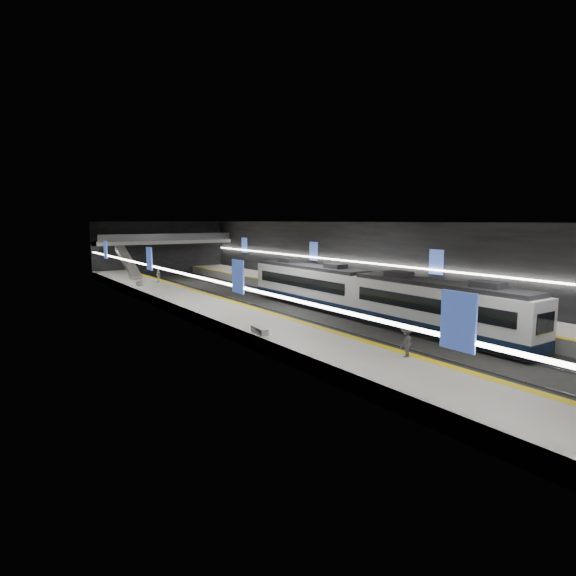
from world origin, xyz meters
TOP-DOWN VIEW (x-y plane):
  - ground at (0.00, 0.00)m, footprint 70.00×70.00m
  - ceiling at (0.00, 0.00)m, footprint 20.00×70.00m
  - wall_left at (-10.00, 0.00)m, footprint 0.04×70.00m
  - wall_right at (10.00, 0.00)m, footprint 0.04×70.00m
  - wall_back at (0.00, 35.00)m, footprint 20.00×0.04m
  - platform_left at (-7.50, 0.00)m, footprint 5.00×70.00m
  - tile_surface_left at (-7.50, 0.00)m, footprint 5.00×70.00m
  - tactile_strip_left at (-5.30, 0.00)m, footprint 0.60×70.00m
  - platform_right at (7.50, 0.00)m, footprint 5.00×70.00m
  - tile_surface_right at (7.50, 0.00)m, footprint 5.00×70.00m
  - tactile_strip_right at (5.30, 0.00)m, footprint 0.60×70.00m
  - rails at (-0.00, 0.00)m, footprint 6.52×70.00m
  - train at (2.50, -6.76)m, footprint 2.69×30.04m
  - ad_posters at (-0.00, 1.00)m, footprint 19.94×53.50m
  - cove_light_left at (-9.80, 0.00)m, footprint 0.25×68.60m
  - cove_light_right at (9.80, 0.00)m, footprint 0.25×68.60m
  - mezzanine_bridge at (0.00, 32.93)m, footprint 20.00×3.00m
  - escalator at (-7.50, 26.00)m, footprint 1.20×7.50m
  - bench_left_near at (-9.50, -9.99)m, footprint 0.66×1.76m
  - bench_left_far at (-8.73, 17.44)m, footprint 1.11×1.79m
  - bench_right_near at (8.74, -11.92)m, footprint 1.17×1.85m
  - bench_right_far at (9.50, 14.65)m, footprint 0.98×1.84m
  - passenger_right_a at (7.14, -1.95)m, footprint 0.56×0.75m
  - passenger_right_b at (6.14, -14.81)m, footprint 0.98×0.96m
  - passenger_left_a at (-6.13, 18.75)m, footprint 0.56×0.98m
  - passenger_left_b at (-5.80, -18.89)m, footprint 1.13×0.78m

SIDE VIEW (x-z plane):
  - ground at x=0.00m, z-range 0.00..0.00m
  - rails at x=0.00m, z-range 0.00..0.12m
  - platform_left at x=-7.50m, z-range 0.00..1.00m
  - platform_right at x=7.50m, z-range 0.00..1.00m
  - tile_surface_left at x=-7.50m, z-range 1.00..1.02m
  - tile_surface_right at x=7.50m, z-range 1.00..1.02m
  - tactile_strip_left at x=-5.30m, z-range 1.01..1.03m
  - tactile_strip_right at x=5.30m, z-range 1.01..1.03m
  - bench_left_near at x=-9.50m, z-range 1.00..1.42m
  - bench_left_far at x=-8.73m, z-range 1.00..1.42m
  - bench_right_far at x=9.50m, z-range 1.00..1.43m
  - bench_right_near at x=8.74m, z-range 1.00..1.44m
  - passenger_left_a at x=-6.13m, z-range 1.00..2.58m
  - passenger_right_b at x=6.14m, z-range 1.00..2.59m
  - passenger_left_b at x=-5.80m, z-range 1.00..2.61m
  - passenger_right_a at x=7.14m, z-range 1.00..2.85m
  - train at x=2.50m, z-range 0.40..4.00m
  - escalator at x=-7.50m, z-range 0.94..4.86m
  - cove_light_left at x=-9.80m, z-range 3.74..3.86m
  - cove_light_right at x=9.80m, z-range 3.74..3.86m
  - wall_left at x=-10.00m, z-range 0.00..8.00m
  - wall_right at x=10.00m, z-range 0.00..8.00m
  - wall_back at x=0.00m, z-range 0.00..8.00m
  - ad_posters at x=0.00m, z-range 3.40..5.60m
  - mezzanine_bridge at x=0.00m, z-range 4.29..5.79m
  - ceiling at x=0.00m, z-range 7.98..8.02m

